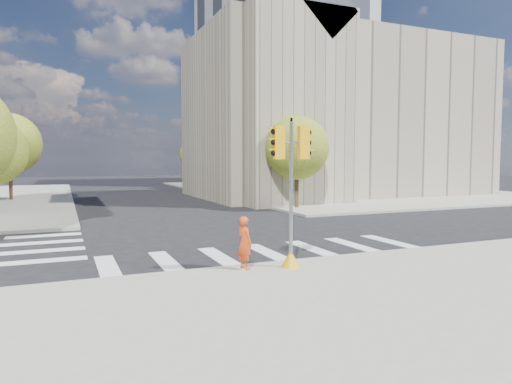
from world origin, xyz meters
TOP-DOWN VIEW (x-y plane):
  - ground at (0.00, 0.00)m, footprint 160.00×160.00m
  - sidewalk_near at (0.00, -11.00)m, footprint 30.00×14.00m
  - sidewalk_far_right at (20.00, 26.00)m, footprint 28.00×40.00m
  - civic_building at (15.59, 19.12)m, footprint 26.00×16.00m
  - office_tower at (22.00, 42.00)m, footprint 20.00×18.00m
  - tree_lw_far at (-10.50, 24.00)m, footprint 4.80×4.80m
  - tree_re_near at (7.50, 10.00)m, footprint 4.20×4.20m
  - tree_re_mid at (7.50, 22.00)m, footprint 4.60×4.60m
  - tree_re_far at (7.50, 34.00)m, footprint 4.00×4.00m
  - lamp_near at (8.00, 14.00)m, footprint 0.35×0.18m
  - lamp_far at (8.00, 28.00)m, footprint 0.35×0.18m
  - traffic_signal at (-0.64, -4.93)m, footprint 1.07×0.56m
  - photographer at (-1.95, -4.60)m, footprint 0.48×0.62m

SIDE VIEW (x-z plane):
  - ground at x=0.00m, z-range 0.00..0.00m
  - sidewalk_near at x=0.00m, z-range 0.00..0.15m
  - sidewalk_far_right at x=20.00m, z-range 0.00..0.15m
  - photographer at x=-1.95m, z-range 0.15..1.67m
  - traffic_signal at x=-0.64m, z-range -0.19..4.13m
  - tree_re_far at x=7.50m, z-range 0.93..6.80m
  - tree_re_near at x=7.50m, z-range 0.97..7.13m
  - tree_re_mid at x=7.50m, z-range 1.02..7.68m
  - tree_lw_far at x=-10.50m, z-range 1.07..8.01m
  - lamp_near at x=8.00m, z-range 0.52..8.63m
  - lamp_far at x=8.00m, z-range 0.52..8.63m
  - civic_building at x=15.59m, z-range -2.43..16.96m
  - office_tower at x=22.00m, z-range 0.00..30.00m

